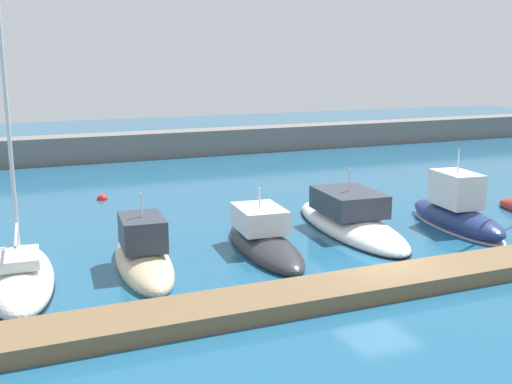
% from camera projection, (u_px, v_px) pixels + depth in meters
% --- Properties ---
extents(ground_plane, '(120.00, 120.00, 0.00)m').
position_uv_depth(ground_plane, '(381.00, 273.00, 22.28)').
color(ground_plane, '#1E567A').
extents(dock_pier, '(30.24, 2.05, 0.51)m').
position_uv_depth(dock_pier, '(404.00, 279.00, 20.96)').
color(dock_pier, brown).
rests_on(dock_pier, ground_plane).
extents(breakwater_seawall, '(108.00, 2.30, 1.93)m').
position_uv_depth(breakwater_seawall, '(169.00, 144.00, 48.27)').
color(breakwater_seawall, slate).
rests_on(breakwater_seawall, ground_plane).
extents(sailboat_ivory_nearest, '(2.57, 7.20, 12.23)m').
position_uv_depth(sailboat_ivory_nearest, '(20.00, 277.00, 21.12)').
color(sailboat_ivory_nearest, silver).
rests_on(sailboat_ivory_nearest, ground_plane).
extents(motorboat_sand_second, '(2.46, 6.87, 3.22)m').
position_uv_depth(motorboat_sand_second, '(143.00, 256.00, 22.86)').
color(motorboat_sand_second, beige).
rests_on(motorboat_sand_second, ground_plane).
extents(motorboat_charcoal_third, '(2.60, 6.97, 2.83)m').
position_uv_depth(motorboat_charcoal_third, '(263.00, 240.00, 24.96)').
color(motorboat_charcoal_third, '#2D2D33').
rests_on(motorboat_charcoal_third, ground_plane).
extents(motorboat_white_fourth, '(3.40, 9.25, 3.19)m').
position_uv_depth(motorboat_white_fourth, '(349.00, 221.00, 27.82)').
color(motorboat_white_fourth, white).
rests_on(motorboat_white_fourth, ground_plane).
extents(motorboat_navy_fifth, '(2.79, 6.71, 3.76)m').
position_uv_depth(motorboat_navy_fifth, '(456.00, 211.00, 28.32)').
color(motorboat_navy_fifth, navy).
rests_on(motorboat_navy_fifth, ground_plane).
extents(mooring_buoy_red, '(0.59, 0.59, 0.59)m').
position_uv_depth(mooring_buoy_red, '(102.00, 200.00, 33.75)').
color(mooring_buoy_red, red).
rests_on(mooring_buoy_red, ground_plane).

